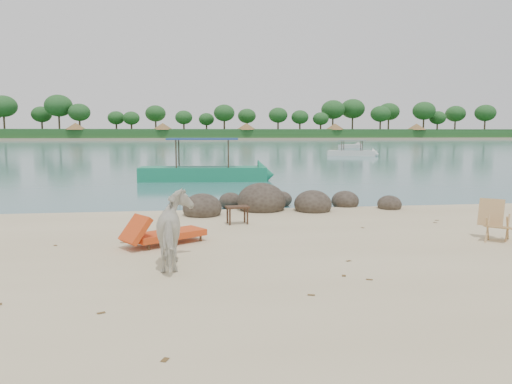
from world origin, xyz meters
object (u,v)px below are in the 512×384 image
Objects in this scene: cow at (177,231)px; deck_chair at (498,222)px; boulders at (274,204)px; side_table at (237,216)px; boat_near at (203,145)px; lounge_chair at (169,232)px.

cow reaches higher than deck_chair.
deck_chair is at bearing -50.91° from boulders.
boat_near reaches higher than side_table.
boat_near is at bearing 83.49° from side_table.
lounge_chair is (-2.81, -4.01, 0.07)m from boulders.
deck_chair is 15.37m from boat_near.
boat_near is at bearing 99.96° from boulders.
boat_near is (1.12, 13.66, 1.35)m from lounge_chair.
cow is 2.72× the size of side_table.
side_table is 11.83m from boat_near.
boat_near is (0.92, 15.35, 1.00)m from cow.
cow is 15.41m from boat_near.
cow is at bearing -114.64° from boulders.
cow reaches higher than lounge_chair.
boulders reaches higher than lounge_chair.
cow is 6.49m from deck_chair.
side_table is at bearing -121.03° from boulders.
boulders is 3.49× the size of lounge_chair.
deck_chair is at bearing -174.05° from cow.
lounge_chair is 0.27× the size of boat_near.
boat_near is (-1.69, 9.65, 1.42)m from boulders.
lounge_chair is at bearing -89.87° from boat_near.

